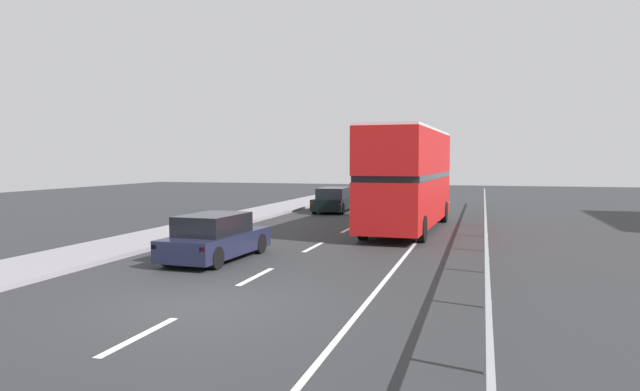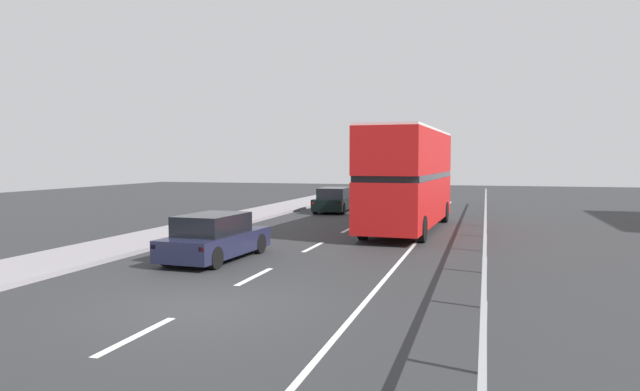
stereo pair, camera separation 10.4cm
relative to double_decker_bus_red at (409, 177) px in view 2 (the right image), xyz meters
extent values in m
cube|color=#2A2C2D|center=(-2.57, -14.10, -2.38)|extent=(75.07, 120.00, 0.10)
cube|color=silver|center=(-2.57, -16.36, -2.32)|extent=(0.16, 2.32, 0.01)
cube|color=silver|center=(-2.57, -11.07, -2.32)|extent=(0.16, 2.32, 0.01)
cube|color=silver|center=(-2.57, -5.78, -2.32)|extent=(0.16, 2.32, 0.01)
cube|color=silver|center=(-2.57, -0.49, -2.32)|extent=(0.16, 2.32, 0.01)
cube|color=silver|center=(-2.57, 4.80, -2.32)|extent=(0.16, 2.32, 0.01)
cube|color=silver|center=(-2.57, 10.09, -2.32)|extent=(0.16, 2.32, 0.01)
cube|color=silver|center=(-2.57, 15.38, -2.32)|extent=(0.16, 2.32, 0.01)
cube|color=silver|center=(0.75, -5.10, -2.32)|extent=(0.12, 46.00, 0.01)
cube|color=#909398|center=(3.19, -5.10, -1.27)|extent=(0.08, 42.00, 0.08)
cylinder|color=#909398|center=(3.19, -16.55, -1.80)|extent=(0.10, 0.10, 1.05)
cylinder|color=#909398|center=(3.19, -12.73, -1.80)|extent=(0.10, 0.10, 1.05)
cylinder|color=#909398|center=(3.19, -8.92, -1.80)|extent=(0.10, 0.10, 1.05)
cylinder|color=#909398|center=(3.19, -5.10, -1.80)|extent=(0.10, 0.10, 1.05)
cylinder|color=#909398|center=(3.19, -1.28, -1.80)|extent=(0.10, 0.10, 1.05)
cylinder|color=#909398|center=(3.19, 2.54, -1.80)|extent=(0.10, 0.10, 1.05)
cylinder|color=#909398|center=(3.19, 6.36, -1.80)|extent=(0.10, 0.10, 1.05)
cylinder|color=#909398|center=(3.19, 10.18, -1.80)|extent=(0.10, 0.10, 1.05)
cylinder|color=#909398|center=(3.19, 13.99, -1.80)|extent=(0.10, 0.10, 1.05)
cube|color=red|center=(0.00, -0.01, -1.03)|extent=(2.89, 10.37, 1.89)
cube|color=black|center=(0.00, -0.01, 0.03)|extent=(2.89, 9.96, 0.24)
cube|color=red|center=(0.00, -0.01, 1.04)|extent=(2.89, 10.37, 1.77)
cube|color=silver|center=(0.00, -0.01, 1.97)|extent=(2.83, 10.16, 0.10)
cube|color=black|center=(0.23, 5.10, -0.94)|extent=(2.18, 0.14, 1.32)
cube|color=yellow|center=(0.23, 5.10, 1.48)|extent=(1.45, 0.11, 0.28)
cylinder|color=black|center=(-0.94, 3.77, -1.83)|extent=(0.33, 1.01, 1.00)
cylinder|color=black|center=(1.28, 3.67, -1.83)|extent=(0.33, 1.01, 1.00)
cylinder|color=black|center=(-1.27, -3.49, -1.83)|extent=(0.33, 1.01, 1.00)
cylinder|color=black|center=(0.95, -3.59, -1.83)|extent=(0.33, 1.01, 1.00)
cube|color=#1B1E36|center=(-4.71, -8.97, -1.83)|extent=(1.93, 4.38, 0.63)
cube|color=black|center=(-4.72, -9.18, -1.22)|extent=(1.62, 2.44, 0.60)
cube|color=red|center=(-5.58, -11.04, -1.67)|extent=(0.16, 0.07, 0.12)
cube|color=red|center=(-4.07, -11.12, -1.67)|extent=(0.16, 0.07, 0.12)
cylinder|color=black|center=(-5.41, -7.48, -2.01)|extent=(0.23, 0.65, 0.64)
cylinder|color=black|center=(-3.86, -7.56, -2.01)|extent=(0.23, 0.65, 0.64)
cylinder|color=black|center=(-5.56, -10.37, -2.01)|extent=(0.23, 0.65, 0.64)
cylinder|color=black|center=(-4.02, -10.45, -2.01)|extent=(0.23, 0.65, 0.64)
cube|color=black|center=(-5.31, 7.75, -1.82)|extent=(1.93, 4.59, 0.65)
cube|color=black|center=(-5.30, 7.53, -1.20)|extent=(1.64, 2.55, 0.59)
cube|color=red|center=(-6.01, 5.49, -1.66)|extent=(0.16, 0.07, 0.12)
cube|color=red|center=(-4.45, 5.55, -1.66)|extent=(0.16, 0.07, 0.12)
cylinder|color=black|center=(-6.17, 9.29, -2.01)|extent=(0.22, 0.65, 0.64)
cylinder|color=black|center=(-4.57, 9.35, -2.01)|extent=(0.22, 0.65, 0.64)
cylinder|color=black|center=(-6.05, 6.16, -2.01)|extent=(0.22, 0.65, 0.64)
cylinder|color=black|center=(-4.45, 6.22, -2.01)|extent=(0.22, 0.65, 0.64)
camera|label=1|loc=(3.09, -24.92, 0.72)|focal=32.36mm
camera|label=2|loc=(3.19, -24.89, 0.72)|focal=32.36mm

